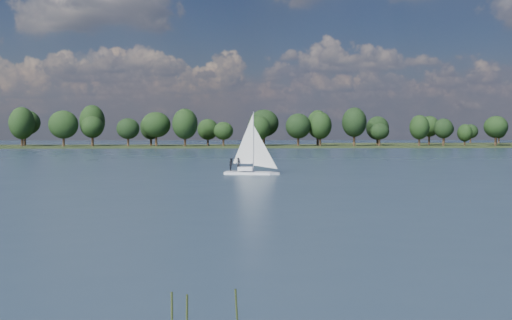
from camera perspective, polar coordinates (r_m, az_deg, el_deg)
The scene contains 5 objects.
ground at distance 127.00m, azimuth -3.09°, elevation 0.11°, with size 700.00×700.00×0.00m, color #233342.
far_shore at distance 238.94m, azimuth -3.27°, elevation 1.30°, with size 660.00×40.00×1.50m, color black.
sailboat at distance 78.34m, azimuth -0.77°, elevation 0.38°, with size 7.14×3.38×9.06m.
treeline at distance 235.14m, azimuth -4.90°, elevation 3.28°, with size 562.49×74.11×18.35m.
reeds at distance 17.69m, azimuth 6.91°, elevation -12.98°, with size 59.57×9.42×2.30m.
Camera 1 is at (-0.82, -26.88, 5.64)m, focal length 40.00 mm.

